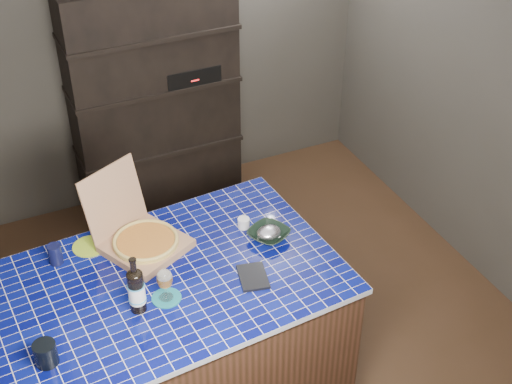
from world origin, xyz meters
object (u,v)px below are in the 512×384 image
pizza_box (142,239)px  dvd_case (253,277)px  kitchen_island (169,347)px  mead_bottle (136,290)px  wine_glass (165,279)px  bowl (269,234)px

pizza_box → dvd_case: 0.63m
kitchen_island → mead_bottle: 0.64m
kitchen_island → dvd_case: bearing=-26.6°
wine_glass → dvd_case: (0.44, -0.04, -0.12)m
dvd_case → wine_glass: bearing=-173.0°
kitchen_island → bowl: bowl is taller
kitchen_island → bowl: (0.63, 0.08, 0.51)m
dvd_case → bowl: size_ratio=0.93×
mead_bottle → bowl: mead_bottle is taller
pizza_box → bowl: (0.63, -0.21, -0.03)m
bowl → wine_glass: bearing=-162.4°
wine_glass → mead_bottle: bearing=-175.3°
dvd_case → bowl: 0.32m
pizza_box → mead_bottle: size_ratio=1.81×
kitchen_island → wine_glass: 0.62m
kitchen_island → mead_bottle: bearing=-143.7°
wine_glass → dvd_case: 0.46m
kitchen_island → wine_glass: bearing=-103.8°
bowl → kitchen_island: bearing=-173.0°
dvd_case → bowl: bowl is taller
pizza_box → dvd_case: size_ratio=2.94×
mead_bottle → dvd_case: (0.58, -0.03, -0.12)m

